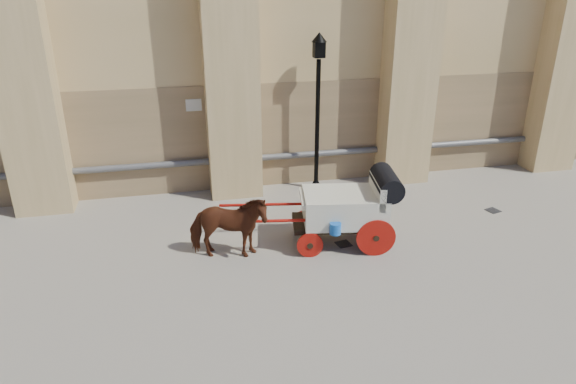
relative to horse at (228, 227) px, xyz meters
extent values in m
plane|color=gray|center=(1.60, -0.02, -0.73)|extent=(90.00, 90.00, 0.00)
cube|color=#9A7B56|center=(3.60, 4.13, 0.77)|extent=(44.00, 0.35, 3.00)
cylinder|color=#59595B|center=(3.60, 3.86, 0.17)|extent=(42.00, 0.18, 0.18)
cube|color=beige|center=(-0.40, 3.95, 1.77)|extent=(0.42, 0.04, 0.32)
imported|color=#5B2815|center=(0.00, 0.00, 0.00)|extent=(1.85, 1.12, 1.46)
cube|color=black|center=(2.54, 0.09, -0.20)|extent=(2.25, 1.31, 0.12)
cube|color=beige|center=(2.63, 0.07, 0.19)|extent=(2.00, 1.49, 0.67)
cube|color=beige|center=(3.34, -0.05, 0.57)|extent=(0.35, 1.21, 0.53)
cube|color=beige|center=(1.83, 0.21, 0.43)|extent=(0.51, 1.10, 0.10)
cylinder|color=black|center=(3.53, -0.08, 0.76)|extent=(0.73, 1.28, 0.54)
cylinder|color=#A21009|center=(3.15, -0.62, -0.29)|extent=(0.86, 0.20, 0.87)
cylinder|color=#A21009|center=(3.35, 0.56, -0.29)|extent=(0.86, 0.20, 0.87)
cylinder|color=#A21009|center=(1.73, -0.38, -0.44)|extent=(0.58, 0.15, 0.58)
cylinder|color=#A21009|center=(1.93, 0.80, -0.44)|extent=(0.58, 0.15, 0.58)
cylinder|color=#A21009|center=(0.90, -0.07, 0.09)|extent=(2.29, 0.46, 0.07)
cylinder|color=#A21009|center=(1.05, 0.78, 0.09)|extent=(2.29, 0.46, 0.07)
cylinder|color=blue|center=(2.23, -0.54, -0.01)|extent=(0.25, 0.25, 0.25)
cylinder|color=black|center=(2.91, 3.42, 1.11)|extent=(0.12, 0.12, 3.68)
cone|color=black|center=(2.91, 3.42, -0.54)|extent=(0.37, 0.37, 0.37)
cube|color=black|center=(2.91, 3.42, 3.21)|extent=(0.29, 0.29, 0.43)
cone|color=black|center=(2.91, 3.42, 3.51)|extent=(0.41, 0.41, 0.25)
cube|color=black|center=(2.63, 0.01, -0.72)|extent=(0.37, 0.37, 0.01)
cube|color=black|center=(7.05, 0.90, -0.72)|extent=(0.39, 0.39, 0.01)
camera|label=1|loc=(-0.88, -9.88, 4.98)|focal=32.00mm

